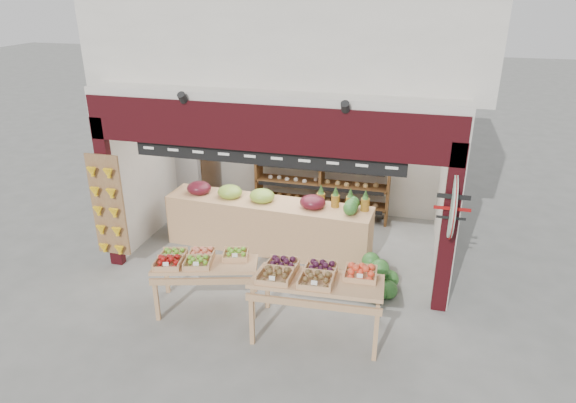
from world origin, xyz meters
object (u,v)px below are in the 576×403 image
at_px(display_table_right, 313,277).
at_px(mid_counter, 267,223).
at_px(cardboard_stack, 239,231).
at_px(display_table_left, 199,261).
at_px(refrigerator, 198,169).
at_px(watermelon_pile, 376,279).
at_px(back_shelving, 322,167).

bearing_deg(display_table_right, mid_counter, 121.14).
bearing_deg(display_table_right, cardboard_stack, 130.01).
bearing_deg(display_table_right, display_table_left, 173.68).
height_order(refrigerator, watermelon_pile, refrigerator).
relative_size(display_table_right, watermelon_pile, 2.42).
xyz_separation_m(refrigerator, cardboard_stack, (1.39, -1.30, -0.67)).
height_order(refrigerator, cardboard_stack, refrigerator).
bearing_deg(back_shelving, display_table_right, -80.52).
distance_m(back_shelving, display_table_right, 3.96).
bearing_deg(cardboard_stack, watermelon_pile, -21.19).
relative_size(back_shelving, display_table_left, 1.66).
distance_m(mid_counter, watermelon_pile, 2.33).
height_order(cardboard_stack, watermelon_pile, cardboard_stack).
xyz_separation_m(refrigerator, display_table_right, (3.30, -3.58, -0.04)).
bearing_deg(watermelon_pile, back_shelving, 118.07).
bearing_deg(display_table_right, back_shelving, 99.48).
bearing_deg(refrigerator, display_table_right, -28.12).
distance_m(back_shelving, refrigerator, 2.67).
bearing_deg(back_shelving, display_table_left, -106.99).
relative_size(mid_counter, watermelon_pile, 5.07).
relative_size(refrigerator, watermelon_pile, 2.43).
relative_size(refrigerator, display_table_right, 1.00).
relative_size(display_table_left, watermelon_pile, 2.24).
xyz_separation_m(cardboard_stack, watermelon_pile, (2.68, -1.04, -0.03)).
bearing_deg(refrigerator, mid_counter, -15.82).
bearing_deg(cardboard_stack, display_table_right, -49.99).
bearing_deg(mid_counter, refrigerator, 144.95).
relative_size(refrigerator, mid_counter, 0.48).
xyz_separation_m(refrigerator, display_table_left, (1.52, -3.39, -0.16)).
distance_m(refrigerator, display_table_right, 4.87).
relative_size(back_shelving, mid_counter, 0.73).
bearing_deg(cardboard_stack, display_table_left, -86.46).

